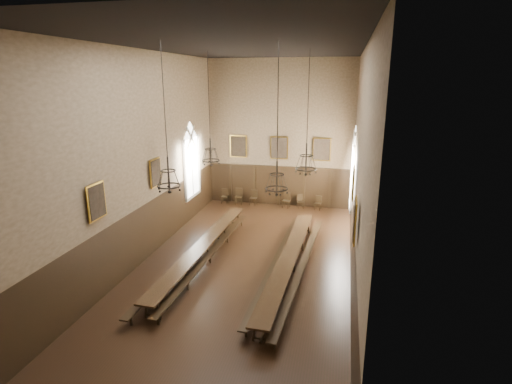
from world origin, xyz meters
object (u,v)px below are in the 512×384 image
(chair_5, at_px, (300,204))
(chandelier_front_right, at_px, (277,179))
(chandelier_back_left, at_px, (211,153))
(table_left, at_px, (203,252))
(bench_right_inner, at_px, (277,262))
(chair_2, at_px, (253,200))
(chandelier_front_left, at_px, (169,176))
(chair_1, at_px, (239,199))
(table_right, at_px, (288,264))
(chair_0, at_px, (225,199))
(chandelier_back_right, at_px, (306,162))
(bench_right_outer, at_px, (302,268))
(chair_6, at_px, (318,206))
(bench_left_outer, at_px, (188,257))
(chair_4, at_px, (286,203))
(bench_left_inner, at_px, (210,257))

(chair_5, bearing_deg, chandelier_front_right, -107.21)
(chandelier_back_left, bearing_deg, chandelier_front_right, -47.30)
(table_left, relative_size, bench_right_inner, 0.98)
(chair_2, bearing_deg, table_left, -84.28)
(bench_right_inner, height_order, chandelier_front_left, chandelier_front_left)
(chair_1, height_order, chandelier_front_right, chandelier_front_right)
(chandelier_back_left, bearing_deg, table_right, -29.01)
(chair_0, height_order, chandelier_back_right, chandelier_back_right)
(bench_right_outer, height_order, chair_5, chair_5)
(chandelier_front_left, bearing_deg, chair_6, 68.76)
(chair_1, bearing_deg, chair_2, -3.21)
(table_right, relative_size, bench_left_outer, 1.01)
(chandelier_front_left, bearing_deg, chandelier_back_right, 49.59)
(bench_right_outer, relative_size, chandelier_front_right, 2.13)
(table_left, bearing_deg, chair_4, 73.43)
(chandelier_back_right, bearing_deg, chair_1, 126.77)
(bench_right_outer, height_order, chandelier_back_right, chandelier_back_right)
(bench_right_inner, relative_size, chandelier_front_left, 2.15)
(bench_right_outer, bearing_deg, table_left, 175.26)
(bench_left_inner, distance_m, chair_1, 8.63)
(chair_4, relative_size, chandelier_front_right, 0.19)
(table_left, distance_m, chandelier_front_right, 5.92)
(chair_0, height_order, chair_5, chair_0)
(bench_left_outer, relative_size, chair_0, 11.08)
(table_left, bearing_deg, table_right, -5.28)
(bench_right_outer, xyz_separation_m, chair_5, (-1.08, 8.78, -0.05))
(chair_6, relative_size, chandelier_back_right, 0.17)
(bench_left_outer, height_order, chair_5, chair_5)
(chair_6, distance_m, chandelier_back_right, 7.61)
(chair_2, height_order, chandelier_back_left, chandelier_back_left)
(chair_5, xyz_separation_m, chair_6, (1.09, -0.06, 0.00))
(bench_left_outer, bearing_deg, chair_6, 60.16)
(table_right, xyz_separation_m, chair_1, (-4.48, 8.75, -0.10))
(chandelier_back_right, xyz_separation_m, chandelier_front_right, (-0.60, -4.14, 0.22))
(bench_right_outer, relative_size, chair_2, 11.31)
(table_left, distance_m, bench_right_inner, 3.34)
(chandelier_back_right, bearing_deg, chandelier_back_left, -179.70)
(bench_right_inner, distance_m, bench_right_outer, 1.14)
(chair_4, height_order, chair_6, chair_4)
(chandelier_front_left, bearing_deg, bench_right_outer, 31.30)
(chair_5, bearing_deg, chair_4, 167.80)
(chair_1, bearing_deg, chandelier_back_right, -59.56)
(chair_2, xyz_separation_m, chandelier_front_right, (3.30, -10.69, 4.22))
(table_left, height_order, bench_left_inner, table_left)
(table_right, height_order, bench_left_outer, table_right)
(bench_right_inner, bearing_deg, bench_left_inner, -177.44)
(chair_4, distance_m, chandelier_back_right, 7.75)
(chair_4, xyz_separation_m, chandelier_front_left, (-2.47, -11.37, 4.30))
(table_right, distance_m, chandelier_front_left, 6.29)
(chair_1, xyz_separation_m, chandelier_front_right, (4.25, -10.63, 4.20))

